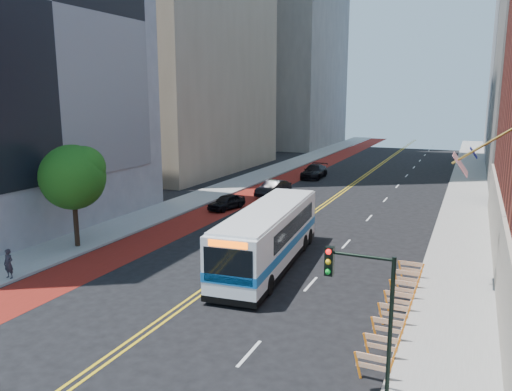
{
  "coord_description": "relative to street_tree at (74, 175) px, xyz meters",
  "views": [
    {
      "loc": [
        12.22,
        -18.31,
        9.93
      ],
      "look_at": [
        0.72,
        8.0,
        4.15
      ],
      "focal_mm": 35.0,
      "sensor_mm": 36.0,
      "label": 1
    }
  ],
  "objects": [
    {
      "name": "center_line_inner",
      "position": [
        11.06,
        23.96,
        -4.91
      ],
      "size": [
        0.14,
        140.0,
        0.01
      ],
      "primitive_type": "cube",
      "color": "gold",
      "rests_on": "ground"
    },
    {
      "name": "sidewalk_left",
      "position": [
        -0.76,
        23.96,
        -4.84
      ],
      "size": [
        4.0,
        140.0,
        0.15
      ],
      "primitive_type": "cube",
      "color": "gray",
      "rests_on": "ground"
    },
    {
      "name": "car_b",
      "position": [
        5.36,
        21.39,
        -4.14
      ],
      "size": [
        2.42,
        4.87,
        1.53
      ],
      "primitive_type": "imported",
      "rotation": [
        0.0,
        0.0,
        -0.18
      ],
      "color": "black",
      "rests_on": "ground"
    },
    {
      "name": "car_c",
      "position": [
        5.89,
        33.59,
        -4.11
      ],
      "size": [
        2.31,
        5.57,
        1.61
      ],
      "primitive_type": "imported",
      "rotation": [
        0.0,
        0.0,
        0.01
      ],
      "color": "black",
      "rests_on": "ground"
    },
    {
      "name": "center_line_outer",
      "position": [
        11.42,
        23.96,
        -4.91
      ],
      "size": [
        0.14,
        140.0,
        0.01
      ],
      "primitive_type": "cube",
      "color": "gold",
      "rests_on": "ground"
    },
    {
      "name": "traffic_signal",
      "position": [
        20.66,
        -9.55,
        -1.19
      ],
      "size": [
        2.21,
        0.34,
        5.07
      ],
      "color": "black",
      "rests_on": "sidewalk_right"
    },
    {
      "name": "pedestrian",
      "position": [
        0.84,
        -6.13,
        -3.94
      ],
      "size": [
        0.6,
        0.4,
        1.63
      ],
      "primitive_type": "imported",
      "rotation": [
        0.0,
        0.0,
        0.01
      ],
      "color": "black",
      "rests_on": "sidewalk_left"
    },
    {
      "name": "sidewalk_right",
      "position": [
        23.24,
        23.96,
        -4.84
      ],
      "size": [
        4.0,
        140.0,
        0.15
      ],
      "primitive_type": "cube",
      "color": "gray",
      "rests_on": "ground"
    },
    {
      "name": "bus_lane_paint",
      "position": [
        3.14,
        23.96,
        -4.91
      ],
      "size": [
        3.6,
        140.0,
        0.01
      ],
      "primitive_type": "cube",
      "color": "#5F160D",
      "rests_on": "ground"
    },
    {
      "name": "street_tree",
      "position": [
        0.0,
        0.0,
        0.0
      ],
      "size": [
        4.2,
        4.2,
        6.7
      ],
      "color": "black",
      "rests_on": "sidewalk_left"
    },
    {
      "name": "ground",
      "position": [
        11.24,
        -6.04,
        -4.91
      ],
      "size": [
        160.0,
        160.0,
        0.0
      ],
      "primitive_type": "plane",
      "color": "black",
      "rests_on": "ground"
    },
    {
      "name": "transit_bus",
      "position": [
        12.87,
        1.83,
        -3.06
      ],
      "size": [
        3.95,
        13.07,
        3.54
      ],
      "rotation": [
        0.0,
        0.0,
        0.09
      ],
      "color": "white",
      "rests_on": "ground"
    },
    {
      "name": "construction_barriers",
      "position": [
        20.84,
        -2.62,
        -4.24
      ],
      "size": [
        1.42,
        10.91,
        1.0
      ],
      "color": "orange",
      "rests_on": "ground"
    },
    {
      "name": "car_a",
      "position": [
        3.81,
        14.11,
        -4.24
      ],
      "size": [
        2.41,
        4.18,
        1.34
      ],
      "primitive_type": "imported",
      "rotation": [
        0.0,
        0.0,
        -0.22
      ],
      "color": "black",
      "rests_on": "ground"
    },
    {
      "name": "lane_dashes",
      "position": [
        16.04,
        31.96,
        -4.9
      ],
      "size": [
        0.14,
        98.2,
        0.01
      ],
      "color": "silver",
      "rests_on": "ground"
    }
  ]
}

